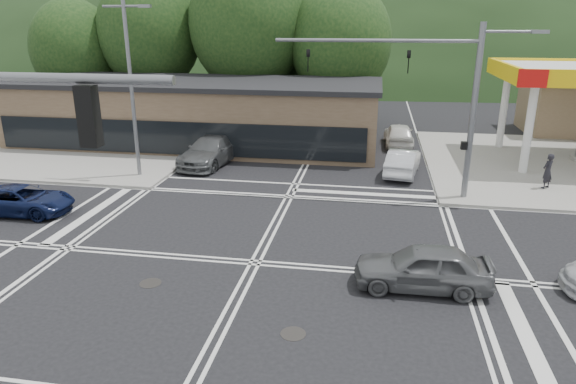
% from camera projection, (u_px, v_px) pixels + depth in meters
% --- Properties ---
extents(ground, '(120.00, 120.00, 0.00)m').
position_uv_depth(ground, '(255.00, 263.00, 17.96)').
color(ground, black).
rests_on(ground, ground).
extents(sidewalk_ne, '(16.00, 16.00, 0.15)m').
position_uv_depth(sidewalk_ne, '(568.00, 166.00, 29.54)').
color(sidewalk_ne, gray).
rests_on(sidewalk_ne, ground).
extents(sidewalk_nw, '(16.00, 16.00, 0.15)m').
position_uv_depth(sidewalk_nw, '(88.00, 145.00, 34.34)').
color(sidewalk_nw, gray).
rests_on(sidewalk_nw, ground).
extents(commercial_row, '(24.00, 8.00, 4.00)m').
position_uv_depth(commercial_row, '(196.00, 115.00, 34.47)').
color(commercial_row, brown).
rests_on(commercial_row, ground).
extents(hill_north, '(252.00, 126.00, 140.00)m').
position_uv_depth(hill_north, '(359.00, 62.00, 102.01)').
color(hill_north, black).
rests_on(hill_north, ground).
extents(tree_n_a, '(8.00, 8.00, 11.75)m').
position_uv_depth(tree_n_a, '(150.00, 32.00, 40.33)').
color(tree_n_a, '#382619').
rests_on(tree_n_a, ground).
extents(tree_n_b, '(9.00, 9.00, 12.98)m').
position_uv_depth(tree_n_b, '(248.00, 24.00, 38.84)').
color(tree_n_b, '#382619').
rests_on(tree_n_b, ground).
extents(tree_n_c, '(7.60, 7.60, 10.87)m').
position_uv_depth(tree_n_c, '(340.00, 42.00, 38.14)').
color(tree_n_c, '#382619').
rests_on(tree_n_c, ground).
extents(tree_n_d, '(6.80, 6.80, 9.76)m').
position_uv_depth(tree_n_d, '(75.00, 49.00, 40.77)').
color(tree_n_d, '#382619').
rests_on(tree_n_d, ground).
extents(tree_n_e, '(8.40, 8.40, 11.98)m').
position_uv_depth(tree_n_e, '(308.00, 32.00, 42.14)').
color(tree_n_e, '#382619').
rests_on(tree_n_e, ground).
extents(streetlight_nw, '(2.50, 0.25, 9.00)m').
position_uv_depth(streetlight_nw, '(132.00, 82.00, 26.10)').
color(streetlight_nw, slate).
rests_on(streetlight_nw, ground).
extents(signal_mast_ne, '(11.65, 0.30, 8.00)m').
position_uv_depth(signal_mast_ne, '(446.00, 91.00, 22.88)').
color(signal_mast_ne, slate).
rests_on(signal_mast_ne, ground).
extents(car_blue_west, '(4.50, 2.21, 1.23)m').
position_uv_depth(car_blue_west, '(22.00, 200.00, 22.37)').
color(car_blue_west, '#0D163A').
rests_on(car_blue_west, ground).
extents(car_grey_center, '(4.28, 1.80, 1.45)m').
position_uv_depth(car_grey_center, '(423.00, 267.00, 16.06)').
color(car_grey_center, '#585A5D').
rests_on(car_grey_center, ground).
extents(car_queue_a, '(2.19, 4.52, 1.43)m').
position_uv_depth(car_queue_a, '(403.00, 162.00, 28.00)').
color(car_queue_a, silver).
rests_on(car_queue_a, ground).
extents(car_queue_b, '(1.98, 4.57, 1.53)m').
position_uv_depth(car_queue_b, '(399.00, 134.00, 34.37)').
color(car_queue_b, silver).
rests_on(car_queue_b, ground).
extents(car_northbound, '(3.11, 5.87, 1.62)m').
position_uv_depth(car_northbound, '(211.00, 150.00, 29.99)').
color(car_northbound, '#535658').
rests_on(car_northbound, ground).
extents(pedestrian, '(0.75, 0.73, 1.74)m').
position_uv_depth(pedestrian, '(548.00, 171.00, 25.18)').
color(pedestrian, black).
rests_on(pedestrian, sidewalk_ne).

